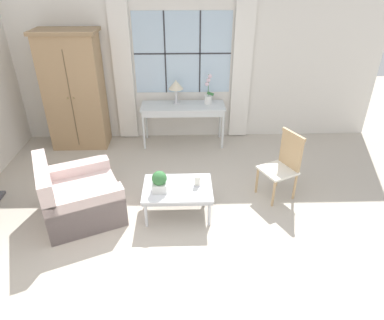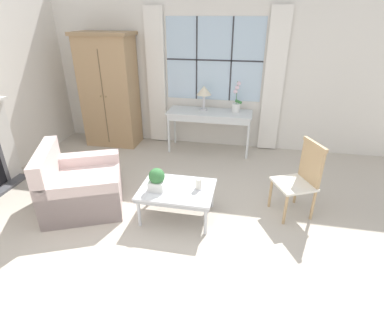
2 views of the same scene
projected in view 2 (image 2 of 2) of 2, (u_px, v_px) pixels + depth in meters
name	position (u px, v px, depth m)	size (l,w,h in m)	color
ground_plane	(174.00, 246.00, 3.35)	(14.00, 14.00, 0.00)	#BCB2A3
wall_back_windowed	(214.00, 72.00, 5.39)	(7.20, 0.14, 2.80)	silver
armoire	(110.00, 91.00, 5.58)	(1.05, 0.60, 2.06)	tan
console_table	(210.00, 116.00, 5.40)	(1.51, 0.54, 0.75)	silver
table_lamp	(204.00, 92.00, 5.29)	(0.26, 0.26, 0.44)	silver
potted_orchid	(236.00, 102.00, 5.26)	(0.17, 0.13, 0.54)	white
armchair_upholstered	(81.00, 187.00, 3.95)	(1.27, 1.29, 0.84)	beige
side_chair_wooden	(302.00, 175.00, 3.70)	(0.59, 0.59, 0.97)	white
coffee_table	(177.00, 191.00, 3.69)	(0.91, 0.66, 0.41)	silver
potted_plant_small	(157.00, 179.00, 3.59)	(0.19, 0.19, 0.28)	white
pillar_candle	(199.00, 184.00, 3.63)	(0.10, 0.10, 0.15)	silver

